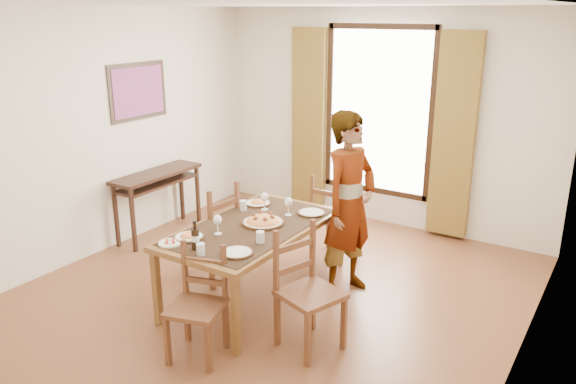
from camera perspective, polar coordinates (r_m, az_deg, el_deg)
The scene contains 22 objects.
ground at distance 5.56m, azimuth -2.01°, elevation -10.50°, with size 5.00×5.00×0.00m, color #55341A.
room_shell at distance 5.12m, azimuth -1.42°, elevation 5.47°, with size 4.60×5.10×2.74m.
console_table at distance 6.96m, azimuth -13.13°, elevation 1.07°, with size 0.38×1.20×0.80m.
dining_table at distance 5.22m, azimuth -3.71°, elevation -4.10°, with size 0.98×1.76×0.76m.
chair_west at distance 5.75m, azimuth -7.62°, elevation -4.37°, with size 0.49×0.49×1.03m.
chair_north at distance 6.23m, azimuth 4.64°, elevation -2.78°, with size 0.44×0.44×0.97m.
chair_south at distance 4.56m, azimuth -9.15°, elevation -11.45°, with size 0.50×0.50×0.91m.
chair_east at distance 4.60m, azimuth 2.01°, elevation -10.27°, with size 0.57×0.57×1.01m.
man at distance 5.35m, azimuth 6.25°, elevation -1.30°, with size 0.55×0.72×1.79m, color #979B9F.
plate_sw at distance 4.98m, azimuth -10.05°, elevation -4.35°, with size 0.27×0.27×0.05m, color silver, non-canonical shape.
plate_se at distance 4.61m, azimuth -5.19°, elevation -5.96°, with size 0.27×0.27×0.05m, color silver, non-canonical shape.
plate_nw at distance 5.75m, azimuth -3.08°, elevation -0.99°, with size 0.27×0.27×0.05m, color silver, non-canonical shape.
plate_ne at distance 5.48m, azimuth 2.36°, elevation -1.95°, with size 0.27×0.27×0.05m, color silver, non-canonical shape.
pasta_platter at distance 5.22m, azimuth -2.56°, elevation -2.74°, with size 0.40×0.40×0.10m, color #B25516, non-canonical shape.
caprese_plate at distance 4.89m, azimuth -11.89°, elevation -4.98°, with size 0.20×0.20×0.04m, color silver, non-canonical shape.
wine_glass_a at distance 5.00m, azimuth -7.16°, elevation -3.30°, with size 0.08×0.08×0.18m, color white, non-canonical shape.
wine_glass_b at distance 5.41m, azimuth 0.05°, elevation -1.48°, with size 0.08×0.08×0.18m, color white, non-canonical shape.
wine_glass_c at distance 5.56m, azimuth -2.41°, elevation -0.94°, with size 0.08×0.08×0.18m, color white, non-canonical shape.
tumbler_a at distance 4.81m, azimuth -2.83°, elevation -4.60°, with size 0.07×0.07×0.10m, color silver.
tumbler_b at distance 5.58m, azimuth -4.58°, elevation -1.37°, with size 0.07×0.07×0.10m, color silver.
tumbler_c at distance 4.62m, azimuth -8.87°, elevation -5.78°, with size 0.07×0.07×0.10m, color silver.
wine_bottle at distance 4.71m, azimuth -9.41°, elevation -4.36°, with size 0.07×0.07×0.25m, color black, non-canonical shape.
Camera 1 is at (2.79, -4.02, 2.65)m, focal length 35.00 mm.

